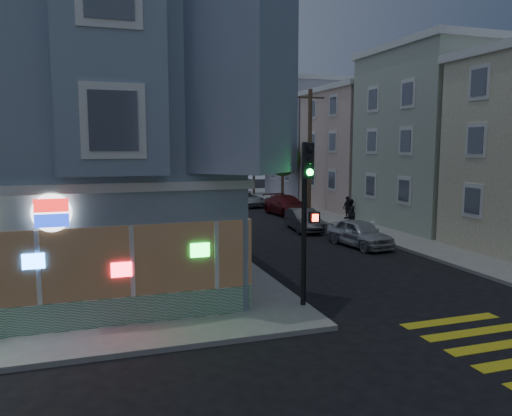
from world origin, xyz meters
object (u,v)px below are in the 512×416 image
street_tree_near (283,159)px  parked_car_d (246,199)px  parked_car_c (287,205)px  parked_car_a (359,233)px  pedestrian_b (348,207)px  pedestrian_a (350,213)px  fire_hydrant (373,228)px  utility_pole (310,149)px  street_tree_far (254,157)px  parked_car_b (304,220)px  traffic_signal (307,197)px

street_tree_near → parked_car_d: 4.70m
parked_car_c → street_tree_near: bearing=66.7°
street_tree_near → parked_car_a: (-2.79, -17.98, -3.24)m
pedestrian_b → parked_car_c: 4.78m
parked_car_d → pedestrian_a: bearing=-84.1°
fire_hydrant → pedestrian_b: bearing=74.2°
parked_car_d → fire_hydrant: parked_car_d is taller
utility_pole → parked_car_d: size_ratio=2.03×
street_tree_far → parked_car_d: (-3.32, -8.20, -3.32)m
pedestrian_a → utility_pole: bearing=-111.3°
pedestrian_b → parked_car_d: (-4.12, 9.93, -0.29)m
street_tree_far → parked_car_b: street_tree_far is taller
parked_car_d → fire_hydrant: (2.42, -15.93, -0.04)m
pedestrian_a → parked_car_d: (-2.75, 12.75, -0.37)m
street_tree_near → pedestrian_b: 10.60m
pedestrian_a → parked_car_a: pedestrian_a is taller
traffic_signal → fire_hydrant: traffic_signal is taller
utility_pole → street_tree_near: 6.06m
street_tree_near → traffic_signal: 27.78m
street_tree_far → parked_car_b: size_ratio=1.33×
pedestrian_a → parked_car_b: size_ratio=0.42×
utility_pole → street_tree_near: (0.20, 6.00, -0.86)m
utility_pole → parked_car_c: size_ratio=1.81×
pedestrian_a → parked_car_a: size_ratio=0.41×
pedestrian_b → parked_car_a: bearing=44.9°
parked_car_c → utility_pole: bearing=5.7°
parked_car_a → traffic_signal: size_ratio=0.80×
parked_car_a → parked_car_c: (0.67, 11.63, 0.03)m
utility_pole → traffic_signal: 22.17m
utility_pole → fire_hydrant: utility_pole is taller
parked_car_a → fire_hydrant: bearing=36.7°
parked_car_c → traffic_signal: bearing=-114.9°
street_tree_far → parked_car_a: street_tree_far is taller
street_tree_far → traffic_signal: (-9.38, -34.14, -0.35)m
parked_car_b → traffic_signal: size_ratio=0.79×
pedestrian_a → fire_hydrant: 3.22m
pedestrian_b → parked_car_c: size_ratio=0.31×
pedestrian_b → fire_hydrant: pedestrian_b is taller
pedestrian_b → traffic_signal: traffic_signal is taller
street_tree_near → fire_hydrant: (-0.90, -16.12, -3.36)m
parked_car_b → pedestrian_a: bearing=4.1°
parked_car_b → parked_car_d: size_ratio=0.90×
street_tree_far → traffic_signal: size_ratio=1.04×
parked_car_b → fire_hydrant: (2.70, -3.34, -0.08)m
parked_car_a → parked_car_c: bearing=79.0°
pedestrian_a → parked_car_c: bearing=-94.9°
parked_car_c → fire_hydrant: 9.85m
pedestrian_b → fire_hydrant: 6.24m
utility_pole → street_tree_near: bearing=88.1°
fire_hydrant → street_tree_near: bearing=86.8°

